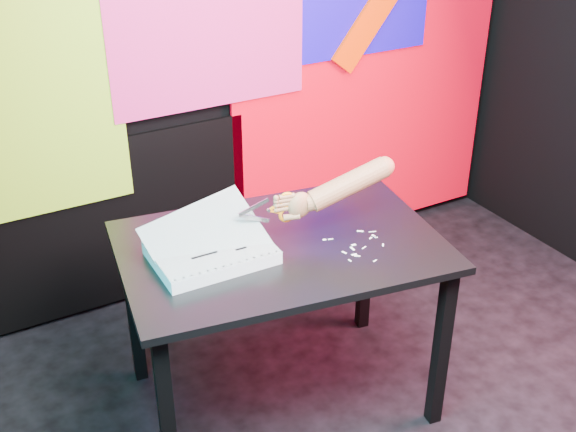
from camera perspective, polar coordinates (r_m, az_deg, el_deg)
room at (r=2.28m, az=14.80°, el=7.97°), size 3.01×3.01×2.71m
backdrop at (r=3.57m, az=-1.42°, el=9.69°), size 2.88×0.05×2.08m
work_table at (r=2.72m, az=-0.58°, el=-3.84°), size 1.29×0.96×0.75m
printout_stack at (r=2.58m, az=-6.08°, el=-2.84°), size 0.43×0.31×0.22m
scissors at (r=2.61m, az=-0.41°, el=0.65°), size 0.21×0.04×0.12m
hand_forearm at (r=2.66m, az=4.16°, el=2.27°), size 0.46×0.13×0.19m
paper_clippings at (r=2.68m, az=5.59°, el=-2.22°), size 0.21×0.22×0.00m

